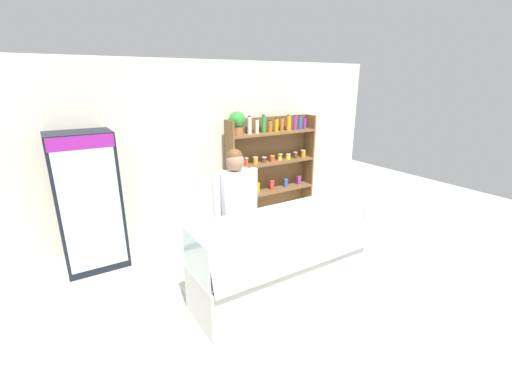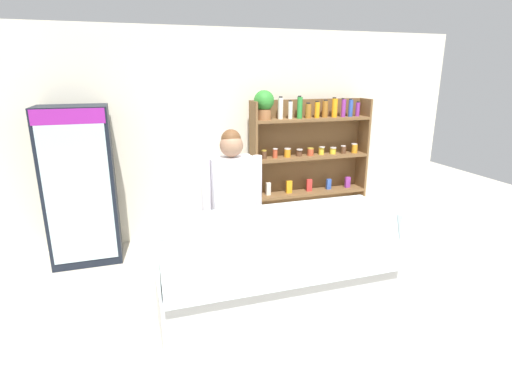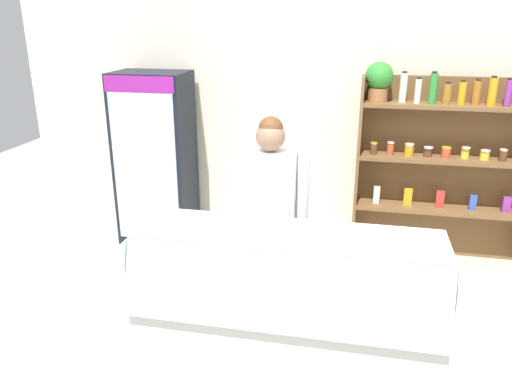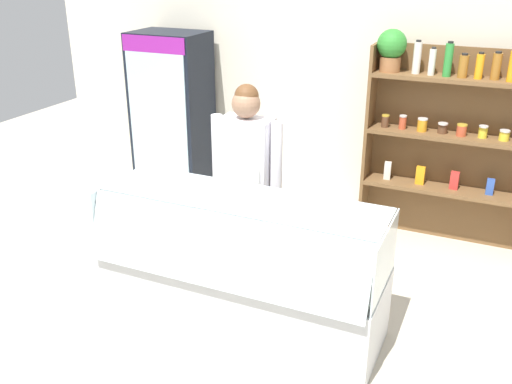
# 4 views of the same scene
# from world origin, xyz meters

# --- Properties ---
(ground_plane) EXTENTS (12.00, 12.00, 0.00)m
(ground_plane) POSITION_xyz_m (0.00, 0.00, 0.00)
(ground_plane) COLOR beige
(back_wall) EXTENTS (6.80, 0.10, 2.70)m
(back_wall) POSITION_xyz_m (0.00, 2.35, 1.35)
(back_wall) COLOR silver
(back_wall) RESTS_ON ground
(drinks_fridge) EXTENTS (0.75, 0.56, 1.81)m
(drinks_fridge) POSITION_xyz_m (-1.80, 1.94, 0.91)
(drinks_fridge) COLOR black
(drinks_fridge) RESTS_ON ground
(shelving_unit) EXTENTS (1.66, 0.29, 1.95)m
(shelving_unit) POSITION_xyz_m (1.04, 2.06, 1.10)
(shelving_unit) COLOR brown
(shelving_unit) RESTS_ON ground
(deli_display_case) EXTENTS (2.03, 0.75, 1.01)m
(deli_display_case) POSITION_xyz_m (-0.11, 0.07, 0.31)
(deli_display_case) COLOR silver
(deli_display_case) RESTS_ON ground
(shop_clerk) EXTENTS (0.59, 0.25, 1.66)m
(shop_clerk) POSITION_xyz_m (-0.34, 0.67, 0.98)
(shop_clerk) COLOR #4C4233
(shop_clerk) RESTS_ON ground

